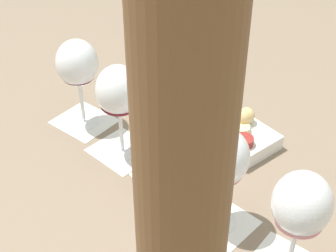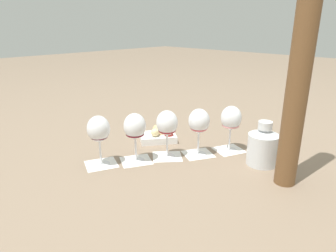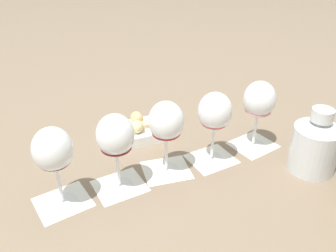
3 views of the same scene
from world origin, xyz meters
The scene contains 13 objects.
ground_plane centered at (0.00, 0.00, 0.00)m, with size 8.00×8.00×0.00m, color #7F6B56.
tasting_card_0 centered at (-0.21, 0.12, 0.00)m, with size 0.13×0.13×0.00m.
tasting_card_1 centered at (-0.10, 0.06, 0.00)m, with size 0.14×0.13×0.00m.
tasting_card_2 centered at (0.00, -0.01, 0.00)m, with size 0.14×0.14×0.00m.
tasting_card_3 centered at (0.10, -0.06, 0.00)m, with size 0.14×0.13×0.00m.
tasting_card_4 centered at (0.21, -0.13, 0.00)m, with size 0.13×0.13×0.00m.
wine_glass_0 centered at (-0.21, 0.12, 0.12)m, with size 0.08×0.08×0.17m.
wine_glass_1 centered at (-0.10, 0.06, 0.12)m, with size 0.08×0.08×0.17m.
wine_glass_2 centered at (0.00, -0.01, 0.12)m, with size 0.08×0.08×0.17m.
wine_glass_3 centered at (0.10, -0.06, 0.12)m, with size 0.08×0.08×0.17m.
wine_glass_4 centered at (0.21, -0.13, 0.12)m, with size 0.08×0.08×0.17m.
ceramic_vase centered at (-0.19, 0.27, 0.07)m, with size 0.11×0.11×0.16m.
snack_dish centered at (-0.09, -0.15, 0.02)m, with size 0.18×0.17×0.06m.
Camera 3 is at (0.55, 0.36, 0.51)m, focal length 38.00 mm.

